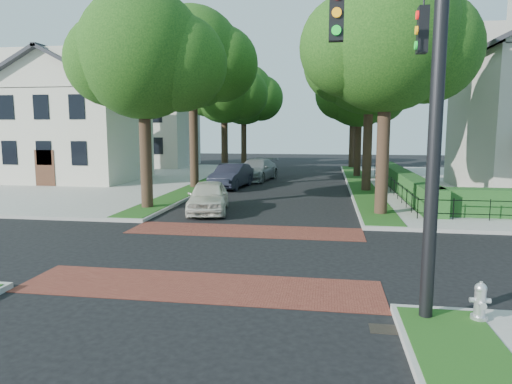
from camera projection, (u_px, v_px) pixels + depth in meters
ground at (227, 253)px, 14.46m from camera, size 120.00×120.00×0.00m
sidewalk_nw at (38, 178)px, 36.03m from camera, size 30.00×30.00×0.15m
crosswalk_far at (245, 231)px, 17.59m from camera, size 9.00×2.20×0.01m
crosswalk_near at (199, 287)px, 11.33m from camera, size 9.00×2.20×0.01m
storm_drain at (387, 329)px, 8.91m from camera, size 0.65×0.45×0.01m
grass_strip_ne at (360, 183)px, 32.31m from camera, size 1.60×29.80×0.02m
grass_strip_nw at (212, 180)px, 33.96m from camera, size 1.60×29.80×0.02m
tree_right_near at (389, 42)px, 19.66m from camera, size 7.75×6.67×10.66m
tree_right_mid at (372, 61)px, 27.45m from camera, size 8.25×7.09×11.22m
tree_right_far at (360, 92)px, 36.38m from camera, size 7.25×6.23×9.74m
tree_right_back at (354, 95)px, 45.15m from camera, size 7.50×6.45×10.20m
tree_left_near at (147, 57)px, 21.38m from camera, size 7.50×6.45×10.20m
tree_left_mid at (195, 59)px, 29.08m from camera, size 8.00×6.88×11.48m
tree_left_far at (226, 91)px, 38.03m from camera, size 7.00×6.02×9.86m
tree_left_back at (245, 95)px, 46.82m from camera, size 7.75×6.66×10.44m
hedge_main_road at (403, 181)px, 27.87m from camera, size 1.00×18.00×1.20m
fence_main_road at (389, 183)px, 28.01m from camera, size 0.06×18.00×0.90m
house_left_near at (75, 114)px, 33.76m from camera, size 10.00×9.00×10.14m
house_left_far at (148, 119)px, 47.47m from camera, size 10.00×9.00×10.14m
traffic_signal at (424, 86)px, 8.76m from camera, size 2.17×2.00×8.00m
parked_car_front at (208, 197)px, 21.45m from camera, size 2.51×4.66×1.51m
parked_car_middle at (231, 176)px, 30.46m from camera, size 2.29×5.09×1.62m
parked_car_rear at (256, 170)px, 35.00m from camera, size 3.19×5.99×1.65m
fire_hydrant at (480, 302)px, 8.95m from camera, size 0.42×0.45×0.78m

